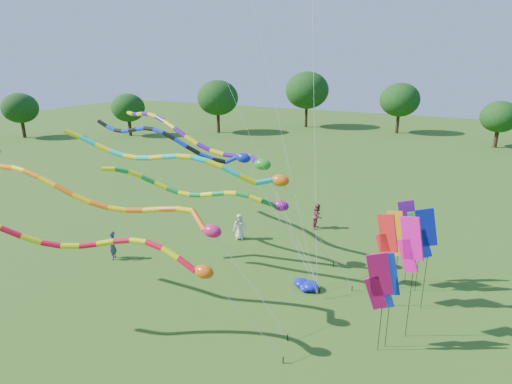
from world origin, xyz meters
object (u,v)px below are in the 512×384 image
at_px(blue_nylon_heap, 304,286).
at_px(person_a, 240,227).
at_px(tube_kite_red, 110,248).
at_px(person_c, 318,216).
at_px(tube_kite_orange, 122,203).
at_px(person_b, 112,245).

relative_size(blue_nylon_heap, person_a, 0.85).
distance_m(blue_nylon_heap, person_a, 7.39).
height_order(tube_kite_red, person_c, tube_kite_red).
bearing_deg(blue_nylon_heap, person_a, 146.47).
distance_m(tube_kite_orange, person_a, 10.31).
bearing_deg(person_b, tube_kite_red, 17.57).
bearing_deg(person_a, person_b, -149.98).
height_order(blue_nylon_heap, person_b, person_b).
relative_size(tube_kite_orange, person_c, 8.23).
relative_size(person_a, person_c, 0.97).
bearing_deg(tube_kite_orange, tube_kite_red, -64.77).
bearing_deg(tube_kite_red, person_b, 120.23).
relative_size(person_a, person_b, 0.99).
bearing_deg(tube_kite_orange, person_a, 78.57).
bearing_deg(person_a, blue_nylon_heap, -52.27).
bearing_deg(tube_kite_orange, person_b, 136.78).
distance_m(person_a, person_c, 5.70).
height_order(tube_kite_red, person_b, tube_kite_red).
height_order(person_b, person_c, person_c).
xyz_separation_m(blue_nylon_heap, person_a, (-6.13, 4.06, 0.65)).
bearing_deg(person_b, person_a, 109.51).
relative_size(tube_kite_red, person_a, 7.20).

